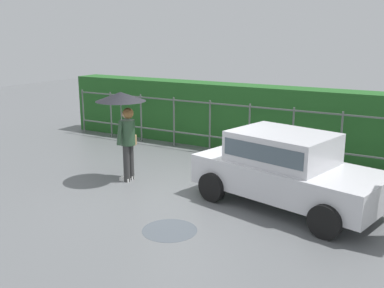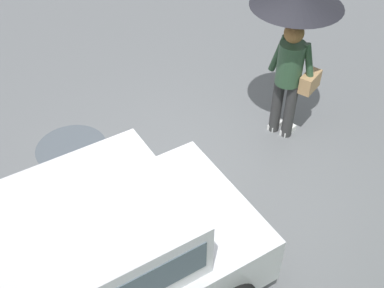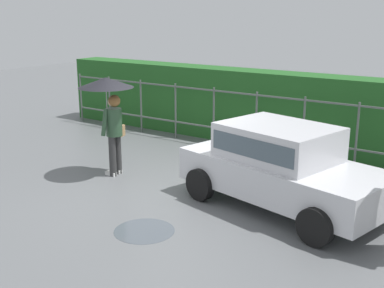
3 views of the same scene
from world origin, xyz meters
TOP-DOWN VIEW (x-y plane):
  - ground_plane at (0.00, 0.00)m, footprint 40.00×40.00m
  - car at (2.29, 0.41)m, footprint 3.98×2.51m
  - pedestrian at (-1.42, 0.01)m, footprint 1.14×1.14m
  - puddle_near at (0.96, -1.76)m, footprint 0.98×0.98m

SIDE VIEW (x-z plane):
  - ground_plane at x=0.00m, z-range 0.00..0.00m
  - puddle_near at x=0.96m, z-range 0.00..0.00m
  - car at x=2.29m, z-range 0.06..1.54m
  - pedestrian at x=-1.42m, z-range 0.57..2.66m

